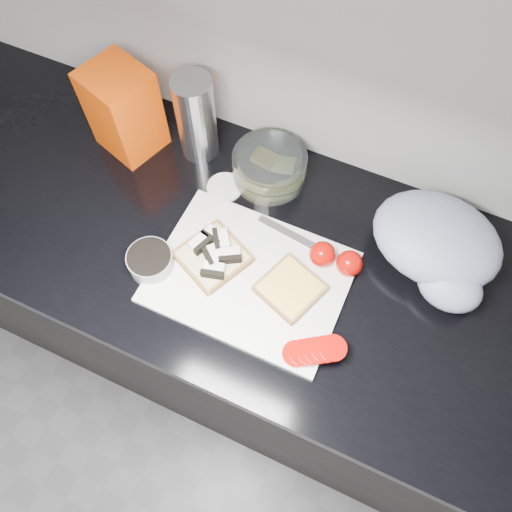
# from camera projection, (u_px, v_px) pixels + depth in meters

# --- Properties ---
(base_cabinet) EXTENTS (3.50, 0.60, 0.86)m
(base_cabinet) POSITION_uv_depth(u_px,v_px,m) (257.00, 321.00, 1.51)
(base_cabinet) COLOR black
(base_cabinet) RESTS_ON ground
(countertop) EXTENTS (3.50, 0.64, 0.04)m
(countertop) POSITION_uv_depth(u_px,v_px,m) (257.00, 252.00, 1.11)
(countertop) COLOR black
(countertop) RESTS_ON base_cabinet
(cutting_board) EXTENTS (0.40, 0.30, 0.01)m
(cutting_board) POSITION_uv_depth(u_px,v_px,m) (250.00, 277.00, 1.05)
(cutting_board) COLOR white
(cutting_board) RESTS_ON countertop
(bread_left) EXTENTS (0.17, 0.17, 0.04)m
(bread_left) POSITION_uv_depth(u_px,v_px,m) (213.00, 255.00, 1.06)
(bread_left) COLOR beige
(bread_left) RESTS_ON cutting_board
(bread_right) EXTENTS (0.15, 0.15, 0.02)m
(bread_right) POSITION_uv_depth(u_px,v_px,m) (290.00, 288.00, 1.03)
(bread_right) COLOR beige
(bread_right) RESTS_ON cutting_board
(tomato_slices) EXTENTS (0.13, 0.10, 0.03)m
(tomato_slices) POSITION_uv_depth(u_px,v_px,m) (314.00, 351.00, 0.96)
(tomato_slices) COLOR #B20A04
(tomato_slices) RESTS_ON cutting_board
(knife) EXTENTS (0.24, 0.05, 0.01)m
(knife) POSITION_uv_depth(u_px,v_px,m) (318.00, 248.00, 1.07)
(knife) COLOR silver
(knife) RESTS_ON cutting_board
(seed_tub) EXTENTS (0.10, 0.10, 0.05)m
(seed_tub) POSITION_uv_depth(u_px,v_px,m) (151.00, 261.00, 1.05)
(seed_tub) COLOR gray
(seed_tub) RESTS_ON countertop
(tub_lid) EXTENTS (0.11, 0.11, 0.01)m
(tub_lid) POSITION_uv_depth(u_px,v_px,m) (225.00, 187.00, 1.16)
(tub_lid) COLOR white
(tub_lid) RESTS_ON countertop
(glass_bowl) EXTENTS (0.17, 0.17, 0.07)m
(glass_bowl) POSITION_uv_depth(u_px,v_px,m) (270.00, 167.00, 1.15)
(glass_bowl) COLOR silver
(glass_bowl) RESTS_ON countertop
(bread_bag) EXTENTS (0.17, 0.16, 0.21)m
(bread_bag) POSITION_uv_depth(u_px,v_px,m) (124.00, 110.00, 1.13)
(bread_bag) COLOR red
(bread_bag) RESTS_ON countertop
(steel_canister) EXTENTS (0.09, 0.09, 0.21)m
(steel_canister) POSITION_uv_depth(u_px,v_px,m) (196.00, 118.00, 1.12)
(steel_canister) COLOR #ADADB2
(steel_canister) RESTS_ON countertop
(grocery_bag) EXTENTS (0.30, 0.27, 0.12)m
(grocery_bag) POSITION_uv_depth(u_px,v_px,m) (438.00, 246.00, 1.03)
(grocery_bag) COLOR #A0ABC5
(grocery_bag) RESTS_ON countertop
(whole_tomatoes) EXTENTS (0.12, 0.06, 0.06)m
(whole_tomatoes) POSITION_uv_depth(u_px,v_px,m) (336.00, 259.00, 1.05)
(whole_tomatoes) COLOR #B20A04
(whole_tomatoes) RESTS_ON countertop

